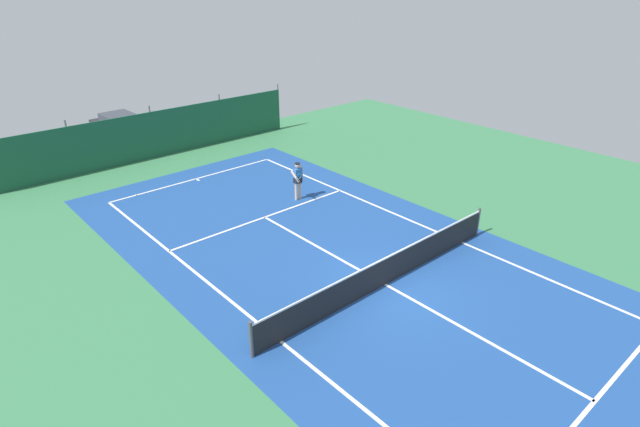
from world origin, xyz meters
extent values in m
plane|color=#387A4C|center=(0.00, 0.00, 0.00)|extent=(36.00, 36.00, 0.00)
cube|color=#1E478C|center=(0.00, 0.00, 0.00)|extent=(11.02, 26.60, 0.01)
cube|color=white|center=(0.00, 11.90, 0.01)|extent=(8.22, 0.10, 0.01)
cube|color=white|center=(-4.11, 0.00, 0.01)|extent=(0.10, 23.80, 0.01)
cube|color=white|center=(4.11, 0.00, 0.01)|extent=(0.10, 23.80, 0.01)
cube|color=white|center=(0.00, 6.40, 0.01)|extent=(8.22, 0.10, 0.01)
cube|color=white|center=(0.00, -6.40, 0.01)|extent=(8.22, 0.10, 0.01)
cube|color=white|center=(0.00, 0.00, 0.01)|extent=(0.10, 12.80, 0.01)
cube|color=white|center=(0.00, 11.75, 0.01)|extent=(0.10, 0.30, 0.01)
cube|color=black|center=(0.00, 0.00, 0.47)|extent=(9.92, 0.03, 0.95)
cube|color=white|center=(0.00, 0.00, 0.97)|extent=(9.92, 0.04, 0.05)
cylinder|color=#47474C|center=(-5.01, 0.00, 0.55)|extent=(0.10, 0.10, 1.10)
cylinder|color=#47474C|center=(5.01, 0.00, 0.55)|extent=(0.10, 0.10, 1.10)
cube|color=#195138|center=(0.00, 16.06, 1.20)|extent=(16.22, 0.06, 2.40)
cylinder|color=#595B60|center=(-4.05, 16.12, 1.35)|extent=(0.08, 0.08, 2.70)
cylinder|color=#595B60|center=(0.00, 16.12, 1.35)|extent=(0.08, 0.08, 2.70)
cylinder|color=#595B60|center=(4.05, 16.12, 1.35)|extent=(0.08, 0.08, 2.70)
cylinder|color=#595B60|center=(8.11, 16.12, 1.35)|extent=(0.08, 0.08, 2.70)
cube|color=#234C1E|center=(0.00, 16.66, 0.55)|extent=(14.60, 0.70, 1.10)
cylinder|color=#D8AD8C|center=(2.23, 6.92, 0.41)|extent=(0.12, 0.12, 0.82)
cylinder|color=#D8AD8C|center=(2.03, 6.92, 0.41)|extent=(0.12, 0.12, 0.82)
cylinder|color=black|center=(2.13, 6.92, 0.90)|extent=(0.40, 0.40, 0.22)
cube|color=#2D6BB7|center=(2.13, 6.92, 1.10)|extent=(0.36, 0.21, 0.56)
sphere|color=#D8AD8C|center=(2.13, 6.92, 1.53)|extent=(0.22, 0.22, 0.22)
cylinder|color=black|center=(2.13, 6.92, 1.62)|extent=(0.23, 0.23, 0.04)
cylinder|color=#D8AD8C|center=(2.36, 6.92, 1.13)|extent=(0.09, 0.09, 0.58)
cylinder|color=#D8AD8C|center=(1.90, 6.79, 1.13)|extent=(0.10, 0.53, 0.41)
cylinder|color=black|center=(1.86, 6.49, 1.02)|extent=(0.04, 0.27, 0.13)
torus|color=teal|center=(1.86, 6.49, 1.24)|extent=(0.31, 0.13, 0.29)
sphere|color=#CCDB33|center=(-2.93, 11.89, 0.03)|extent=(0.07, 0.07, 0.07)
cube|color=black|center=(-0.38, 19.55, 0.72)|extent=(1.97, 4.27, 0.80)
cube|color=#2D333D|center=(-0.38, 19.55, 1.40)|extent=(1.60, 1.95, 0.56)
cylinder|color=black|center=(-1.34, 20.82, 0.32)|extent=(0.25, 0.65, 0.64)
cylinder|color=black|center=(0.46, 20.89, 0.32)|extent=(0.25, 0.65, 0.64)
cylinder|color=black|center=(-1.23, 18.21, 0.32)|extent=(0.25, 0.65, 0.64)
cylinder|color=black|center=(0.57, 18.29, 0.32)|extent=(0.25, 0.65, 0.64)
camera|label=1|loc=(-10.44, -8.76, 8.91)|focal=28.73mm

